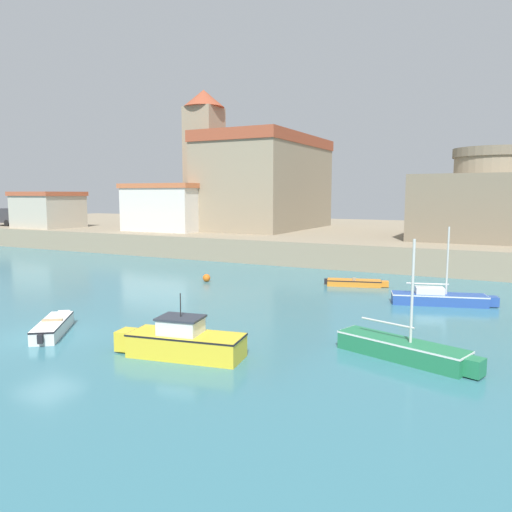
{
  "coord_description": "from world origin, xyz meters",
  "views": [
    {
      "loc": [
        17.66,
        -14.58,
        6.12
      ],
      "look_at": [
        2.62,
        14.88,
        2.0
      ],
      "focal_mm": 35.0,
      "sensor_mm": 36.0,
      "label": 1
    }
  ],
  "objects_px": {
    "dinghy_orange_3": "(355,282)",
    "sailboat_blue_4": "(440,298)",
    "motorboat_yellow_5": "(182,341)",
    "harbor_shed_near_wharf": "(48,209)",
    "sailboat_green_2": "(404,349)",
    "church": "(259,180)",
    "truck_on_quay": "(8,216)",
    "harbor_shed_mid_row": "(167,207)",
    "dinghy_white_1": "(53,326)",
    "mooring_buoy": "(207,278)",
    "fortress": "(491,204)"
  },
  "relations": [
    {
      "from": "sailboat_green_2",
      "to": "church",
      "type": "height_order",
      "value": "church"
    },
    {
      "from": "motorboat_yellow_5",
      "to": "fortress",
      "type": "distance_m",
      "value": 36.0
    },
    {
      "from": "fortress",
      "to": "dinghy_white_1",
      "type": "bearing_deg",
      "value": -114.98
    },
    {
      "from": "church",
      "to": "fortress",
      "type": "height_order",
      "value": "church"
    },
    {
      "from": "church",
      "to": "truck_on_quay",
      "type": "relative_size",
      "value": 4.1
    },
    {
      "from": "church",
      "to": "truck_on_quay",
      "type": "distance_m",
      "value": 32.79
    },
    {
      "from": "sailboat_green_2",
      "to": "mooring_buoy",
      "type": "distance_m",
      "value": 18.86
    },
    {
      "from": "motorboat_yellow_5",
      "to": "dinghy_orange_3",
      "type": "bearing_deg",
      "value": 84.1
    },
    {
      "from": "dinghy_orange_3",
      "to": "truck_on_quay",
      "type": "relative_size",
      "value": 0.95
    },
    {
      "from": "dinghy_white_1",
      "to": "mooring_buoy",
      "type": "bearing_deg",
      "value": 94.32
    },
    {
      "from": "church",
      "to": "fortress",
      "type": "relative_size",
      "value": 1.42
    },
    {
      "from": "church",
      "to": "dinghy_white_1",
      "type": "bearing_deg",
      "value": -76.98
    },
    {
      "from": "dinghy_orange_3",
      "to": "truck_on_quay",
      "type": "distance_m",
      "value": 49.39
    },
    {
      "from": "motorboat_yellow_5",
      "to": "harbor_shed_near_wharf",
      "type": "distance_m",
      "value": 47.59
    },
    {
      "from": "dinghy_white_1",
      "to": "motorboat_yellow_5",
      "type": "relative_size",
      "value": 0.74
    },
    {
      "from": "truck_on_quay",
      "to": "harbor_shed_near_wharf",
      "type": "bearing_deg",
      "value": -1.21
    },
    {
      "from": "harbor_shed_near_wharf",
      "to": "truck_on_quay",
      "type": "bearing_deg",
      "value": 178.79
    },
    {
      "from": "harbor_shed_near_wharf",
      "to": "sailboat_green_2",
      "type": "bearing_deg",
      "value": -27.13
    },
    {
      "from": "dinghy_orange_3",
      "to": "fortress",
      "type": "height_order",
      "value": "fortress"
    },
    {
      "from": "sailboat_green_2",
      "to": "truck_on_quay",
      "type": "distance_m",
      "value": 59.14
    },
    {
      "from": "motorboat_yellow_5",
      "to": "harbor_shed_near_wharf",
      "type": "height_order",
      "value": "harbor_shed_near_wharf"
    },
    {
      "from": "sailboat_green_2",
      "to": "dinghy_orange_3",
      "type": "bearing_deg",
      "value": 112.62
    },
    {
      "from": "dinghy_orange_3",
      "to": "fortress",
      "type": "distance_m",
      "value": 19.39
    },
    {
      "from": "dinghy_white_1",
      "to": "church",
      "type": "relative_size",
      "value": 0.21
    },
    {
      "from": "harbor_shed_mid_row",
      "to": "motorboat_yellow_5",
      "type": "bearing_deg",
      "value": -52.08
    },
    {
      "from": "mooring_buoy",
      "to": "harbor_shed_mid_row",
      "type": "height_order",
      "value": "harbor_shed_mid_row"
    },
    {
      "from": "harbor_shed_mid_row",
      "to": "fortress",
      "type": "bearing_deg",
      "value": 9.18
    },
    {
      "from": "mooring_buoy",
      "to": "truck_on_quay",
      "type": "xyz_separation_m",
      "value": [
        -38.47,
        13.25,
        3.05
      ]
    },
    {
      "from": "harbor_shed_mid_row",
      "to": "truck_on_quay",
      "type": "height_order",
      "value": "harbor_shed_mid_row"
    },
    {
      "from": "dinghy_orange_3",
      "to": "fortress",
      "type": "xyz_separation_m",
      "value": [
        7.36,
        17.22,
        5.04
      ]
    },
    {
      "from": "sailboat_green_2",
      "to": "harbor_shed_mid_row",
      "type": "relative_size",
      "value": 0.61
    },
    {
      "from": "sailboat_green_2",
      "to": "fortress",
      "type": "xyz_separation_m",
      "value": [
        1.61,
        31.04,
        4.87
      ]
    },
    {
      "from": "harbor_shed_near_wharf",
      "to": "mooring_buoy",
      "type": "bearing_deg",
      "value": -22.99
    },
    {
      "from": "motorboat_yellow_5",
      "to": "harbor_shed_near_wharf",
      "type": "xyz_separation_m",
      "value": [
        -38.85,
        27.24,
        3.69
      ]
    },
    {
      "from": "fortress",
      "to": "dinghy_orange_3",
      "type": "bearing_deg",
      "value": -113.15
    },
    {
      "from": "church",
      "to": "harbor_shed_mid_row",
      "type": "height_order",
      "value": "church"
    },
    {
      "from": "dinghy_orange_3",
      "to": "harbor_shed_mid_row",
      "type": "bearing_deg",
      "value": 153.94
    },
    {
      "from": "sailboat_blue_4",
      "to": "harbor_shed_mid_row",
      "type": "bearing_deg",
      "value": 153.06
    },
    {
      "from": "dinghy_white_1",
      "to": "sailboat_blue_4",
      "type": "xyz_separation_m",
      "value": [
        14.47,
        13.88,
        0.07
      ]
    },
    {
      "from": "sailboat_blue_4",
      "to": "truck_on_quay",
      "type": "distance_m",
      "value": 55.75
    },
    {
      "from": "fortress",
      "to": "truck_on_quay",
      "type": "distance_m",
      "value": 56.09
    },
    {
      "from": "truck_on_quay",
      "to": "harbor_shed_mid_row",
      "type": "bearing_deg",
      "value": 4.66
    },
    {
      "from": "dinghy_orange_3",
      "to": "sailboat_blue_4",
      "type": "height_order",
      "value": "sailboat_blue_4"
    },
    {
      "from": "sailboat_blue_4",
      "to": "mooring_buoy",
      "type": "xyz_separation_m",
      "value": [
        -15.54,
        0.27,
        -0.12
      ]
    },
    {
      "from": "dinghy_white_1",
      "to": "motorboat_yellow_5",
      "type": "distance_m",
      "value": 6.93
    },
    {
      "from": "mooring_buoy",
      "to": "fortress",
      "type": "relative_size",
      "value": 0.04
    },
    {
      "from": "mooring_buoy",
      "to": "harbor_shed_near_wharf",
      "type": "relative_size",
      "value": 0.08
    },
    {
      "from": "sailboat_blue_4",
      "to": "harbor_shed_mid_row",
      "type": "xyz_separation_m",
      "value": [
        -30.4,
        15.45,
        4.3
      ]
    },
    {
      "from": "church",
      "to": "harbor_shed_near_wharf",
      "type": "xyz_separation_m",
      "value": [
        -23.23,
        -10.37,
        -3.53
      ]
    },
    {
      "from": "mooring_buoy",
      "to": "harbor_shed_mid_row",
      "type": "xyz_separation_m",
      "value": [
        -14.86,
        15.18,
        4.43
      ]
    }
  ]
}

